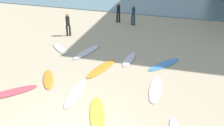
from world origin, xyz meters
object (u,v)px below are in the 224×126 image
Objects in this scene: surfboard_2 at (60,49)px; surfboard_8 at (102,68)px; surfboard_6 at (156,89)px; beachgoer_far at (133,14)px; surfboard_10 at (75,93)px; beachgoer_mid at (118,12)px; surfboard_3 at (129,59)px; surfboard_0 at (48,79)px; surfboard_5 at (164,64)px; surfboard_7 at (11,92)px; surfboard_4 at (97,113)px; beachgoer_near at (68,24)px; surfboard_9 at (87,52)px.

surfboard_2 is 3.78m from surfboard_8.
surfboard_2 is 7.03m from surfboard_6.
surfboard_2 is at bearing -112.79° from beachgoer_far.
beachgoer_far is (0.17, 10.43, 0.87)m from surfboard_10.
beachgoer_mid reaches higher than surfboard_10.
beachgoer_mid reaches higher than surfboard_3.
surfboard_5 is (5.25, 3.36, -0.00)m from surfboard_0.
surfboard_3 is 7.27m from beachgoer_mid.
surfboard_2 is 6.54m from surfboard_5.
surfboard_7 reaches higher than surfboard_3.
beachgoer_mid is (-2.63, 11.80, 0.87)m from surfboard_4.
beachgoer_mid is at bearing -100.48° from surfboard_4.
surfboard_5 is at bearing 127.94° from surfboard_2.
surfboard_3 is (4.55, -0.14, 0.00)m from surfboard_2.
surfboard_3 is 0.78× the size of surfboard_8.
surfboard_2 reaches higher than surfboard_5.
surfboard_6 is 9.58m from beachgoer_far.
surfboard_5 is 7.60m from beachgoer_near.
surfboard_8 is (3.09, 3.42, -0.01)m from surfboard_7.
surfboard_6 is (1.94, 2.46, 0.00)m from surfboard_4.
surfboard_7 reaches higher than surfboard_6.
surfboard_0 is 1.83m from surfboard_7.
surfboard_3 is at bearing -112.44° from surfboard_8.
surfboard_2 is at bearing -102.70° from surfboard_0.
beachgoer_near is 0.99× the size of beachgoer_far.
beachgoer_near is at bearing 113.11° from surfboard_10.
beachgoer_far is (1.97, 9.73, 0.87)m from surfboard_0.
beachgoer_near is at bearing -126.92° from surfboard_2.
surfboard_4 is 11.54m from beachgoer_far.
surfboard_3 is at bearing 64.24° from surfboard_10.
surfboard_6 is 1.00× the size of surfboard_10.
surfboard_7 reaches higher than surfboard_5.
surfboard_9 is at bearing 179.06° from surfboard_3.
surfboard_4 is (3.24, -1.71, -0.00)m from surfboard_0.
surfboard_2 is at bearing -163.78° from surfboard_9.
surfboard_4 reaches higher than surfboard_10.
surfboard_2 is at bearing 77.72° from beachgoer_near.
surfboard_9 is at bearing -148.34° from surfboard_5.
surfboard_2 is 0.85× the size of surfboard_7.
surfboard_8 reaches higher than surfboard_5.
surfboard_5 is (6.54, -0.15, -0.01)m from surfboard_2.
beachgoer_far is at bearing -106.67° from surfboard_4.
surfboard_0 is at bearing -50.89° from surfboard_4.
beachgoer_mid is at bearing 169.87° from beachgoer_far.
surfboard_5 is 2.62m from surfboard_6.
beachgoer_near is (-5.13, 2.51, 0.85)m from surfboard_3.
surfboard_9 is at bearing -34.19° from surfboard_6.
surfboard_7 reaches higher than surfboard_8.
surfboard_7 is (-4.23, -4.92, 0.00)m from surfboard_3.
surfboard_6 is 1.41× the size of beachgoer_far.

